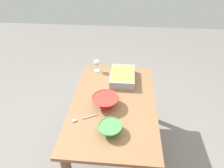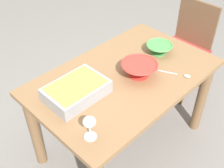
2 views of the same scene
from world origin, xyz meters
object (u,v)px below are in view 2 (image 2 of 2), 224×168
object	(u,v)px
casserole_dish	(76,90)
small_bowl	(159,48)
wine_glass	(89,123)
serving_spoon	(181,75)
chair	(187,44)
mixing_bowl	(139,69)
dining_table	(124,90)

from	to	relation	value
casserole_dish	small_bowl	size ratio (longest dim) A/B	1.91
wine_glass	serving_spoon	world-z (taller)	wine_glass
small_bowl	serving_spoon	world-z (taller)	small_bowl
chair	serving_spoon	distance (m)	0.88
serving_spoon	mixing_bowl	bearing A→B (deg)	134.42
dining_table	serving_spoon	size ratio (longest dim) A/B	6.17
chair	casserole_dish	distance (m)	1.41
serving_spoon	wine_glass	bearing A→B (deg)	177.12
mixing_bowl	small_bowl	size ratio (longest dim) A/B	1.27
casserole_dish	chair	bearing A→B (deg)	1.85
chair	small_bowl	xyz separation A→B (m)	(-0.63, -0.11, 0.29)
wine_glass	small_bowl	size ratio (longest dim) A/B	0.75
dining_table	wine_glass	distance (m)	0.63
wine_glass	small_bowl	bearing A→B (deg)	14.65
dining_table	chair	distance (m)	1.02
wine_glass	serving_spoon	bearing A→B (deg)	-2.88
casserole_dish	mixing_bowl	world-z (taller)	mixing_bowl
wine_glass	serving_spoon	distance (m)	0.80
chair	mixing_bowl	bearing A→B (deg)	-169.02
dining_table	chair	size ratio (longest dim) A/B	1.49
casserole_dish	mixing_bowl	xyz separation A→B (m)	(0.43, -0.14, 0.01)
casserole_dish	serving_spoon	distance (m)	0.72
wine_glass	serving_spoon	xyz separation A→B (m)	(0.79, -0.04, -0.10)
dining_table	casserole_dish	xyz separation A→B (m)	(-0.37, 0.07, 0.19)
chair	wine_glass	bearing A→B (deg)	-167.20
chair	casserole_dish	world-z (taller)	chair
chair	serving_spoon	bearing A→B (deg)	-152.46
wine_glass	mixing_bowl	world-z (taller)	wine_glass
chair	wine_glass	size ratio (longest dim) A/B	5.96
mixing_bowl	serving_spoon	bearing A→B (deg)	-45.58
mixing_bowl	small_bowl	xyz separation A→B (m)	(0.31, 0.07, -0.01)
dining_table	small_bowl	distance (m)	0.42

